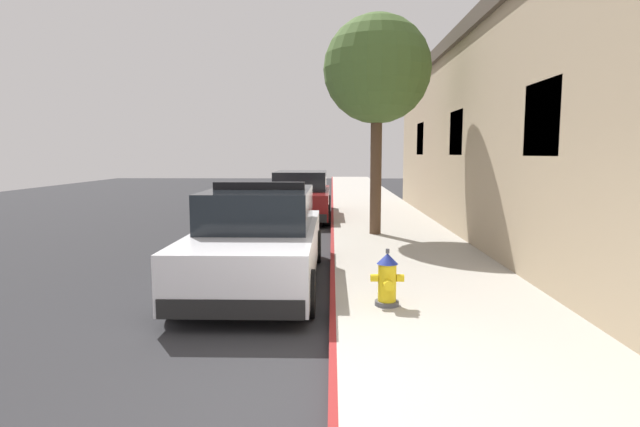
# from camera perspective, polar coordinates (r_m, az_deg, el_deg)

# --- Properties ---
(ground_plane) EXTENTS (28.54, 60.00, 0.20)m
(ground_plane) POSITION_cam_1_polar(r_m,az_deg,el_deg) (15.06, -15.81, -2.10)
(ground_plane) COLOR #2B2B2D
(sidewalk_pavement) EXTENTS (3.02, 60.00, 0.14)m
(sidewalk_pavement) POSITION_cam_1_polar(r_m,az_deg,el_deg) (14.45, 7.56, -1.58)
(sidewalk_pavement) COLOR #ADA89E
(sidewalk_pavement) RESTS_ON ground
(curb_painted_edge) EXTENTS (0.08, 60.00, 0.14)m
(curb_painted_edge) POSITION_cam_1_polar(r_m,az_deg,el_deg) (14.36, 1.39, -1.58)
(curb_painted_edge) COLOR maroon
(curb_painted_edge) RESTS_ON ground
(storefront_building) EXTENTS (5.49, 18.84, 5.19)m
(storefront_building) POSITION_cam_1_polar(r_m,az_deg,el_deg) (14.12, 25.41, 7.95)
(storefront_building) COLOR tan
(storefront_building) RESTS_ON ground
(police_cruiser) EXTENTS (1.94, 4.84, 1.68)m
(police_cruiser) POSITION_cam_1_polar(r_m,az_deg,el_deg) (8.43, -6.78, -2.87)
(police_cruiser) COLOR white
(police_cruiser) RESTS_ON ground
(parked_car_silver_ahead) EXTENTS (1.94, 4.84, 1.56)m
(parked_car_silver_ahead) POSITION_cam_1_polar(r_m,az_deg,el_deg) (16.80, -2.14, 1.92)
(parked_car_silver_ahead) COLOR maroon
(parked_car_silver_ahead) RESTS_ON ground
(fire_hydrant) EXTENTS (0.44, 0.40, 0.76)m
(fire_hydrant) POSITION_cam_1_polar(r_m,az_deg,el_deg) (6.83, 7.51, -7.32)
(fire_hydrant) COLOR #4C4C51
(fire_hydrant) RESTS_ON sidewalk_pavement
(street_tree) EXTENTS (2.61, 2.61, 5.33)m
(street_tree) POSITION_cam_1_polar(r_m,az_deg,el_deg) (12.90, 6.40, 15.57)
(street_tree) COLOR brown
(street_tree) RESTS_ON sidewalk_pavement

